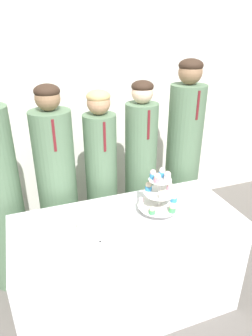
# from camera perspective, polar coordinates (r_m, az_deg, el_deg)

# --- Properties ---
(wall_back) EXTENTS (9.00, 0.06, 2.70)m
(wall_back) POSITION_cam_1_polar(r_m,az_deg,el_deg) (2.86, -8.96, 14.63)
(wall_back) COLOR silver
(wall_back) RESTS_ON ground_plane
(table) EXTENTS (1.46, 0.66, 0.75)m
(table) POSITION_cam_1_polar(r_m,az_deg,el_deg) (2.18, 0.30, -17.98)
(table) COLOR white
(table) RESTS_ON ground_plane
(round_cake) EXTENTS (0.22, 0.22, 0.10)m
(round_cake) POSITION_cam_1_polar(r_m,az_deg,el_deg) (1.83, -6.11, -10.55)
(round_cake) COLOR white
(round_cake) RESTS_ON table
(cake_knife) EXTENTS (0.20, 0.23, 0.01)m
(cake_knife) POSITION_cam_1_polar(r_m,az_deg,el_deg) (1.77, -4.42, -13.85)
(cake_knife) COLOR silver
(cake_knife) RESTS_ON table
(cupcake_stand) EXTENTS (0.28, 0.28, 0.31)m
(cupcake_stand) POSITION_cam_1_polar(r_m,az_deg,el_deg) (1.96, 6.46, -4.68)
(cupcake_stand) COLOR silver
(cupcake_stand) RESTS_ON table
(student_0) EXTENTS (0.32, 0.32, 1.58)m
(student_0) POSITION_cam_1_polar(r_m,az_deg,el_deg) (2.35, -22.94, -5.50)
(student_0) COLOR #567556
(student_0) RESTS_ON ground_plane
(student_1) EXTENTS (0.29, 0.30, 1.53)m
(student_1) POSITION_cam_1_polar(r_m,az_deg,el_deg) (2.36, -12.83, -4.37)
(student_1) COLOR #567556
(student_1) RESTS_ON ground_plane
(student_2) EXTENTS (0.25, 0.25, 1.47)m
(student_2) POSITION_cam_1_polar(r_m,az_deg,el_deg) (2.42, -4.62, -3.34)
(student_2) COLOR #567556
(student_2) RESTS_ON ground_plane
(student_3) EXTENTS (0.26, 0.26, 1.52)m
(student_3) POSITION_cam_1_polar(r_m,az_deg,el_deg) (2.51, 2.76, -1.72)
(student_3) COLOR #567556
(student_3) RESTS_ON ground_plane
(student_4) EXTENTS (0.29, 0.29, 1.66)m
(student_4) POSITION_cam_1_polar(r_m,az_deg,el_deg) (2.64, 10.67, 0.89)
(student_4) COLOR #567556
(student_4) RESTS_ON ground_plane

